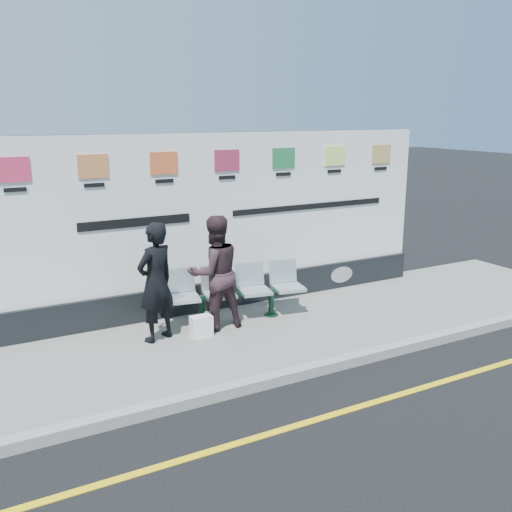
{
  "coord_description": "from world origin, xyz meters",
  "views": [
    {
      "loc": [
        -3.63,
        -4.86,
        3.44
      ],
      "look_at": [
        0.51,
        2.78,
        1.25
      ],
      "focal_mm": 40.0,
      "sensor_mm": 36.0,
      "label": 1
    }
  ],
  "objects": [
    {
      "name": "woman_left",
      "position": [
        -1.1,
        2.9,
        1.02
      ],
      "size": [
        0.77,
        0.66,
        1.8
      ],
      "primitive_type": "imported",
      "rotation": [
        0.0,
        0.0,
        3.56
      ],
      "color": "black",
      "rests_on": "pavement"
    },
    {
      "name": "carrier_bag_white",
      "position": [
        -0.48,
        2.7,
        0.28
      ],
      "size": [
        0.32,
        0.19,
        0.32
      ],
      "primitive_type": "cube",
      "color": "white",
      "rests_on": "pavement"
    },
    {
      "name": "kerb",
      "position": [
        0.0,
        1.0,
        0.07
      ],
      "size": [
        14.0,
        0.18,
        0.14
      ],
      "primitive_type": "cube",
      "color": "gray",
      "rests_on": "ground"
    },
    {
      "name": "pavement",
      "position": [
        0.0,
        2.5,
        0.06
      ],
      "size": [
        14.0,
        3.0,
        0.12
      ],
      "primitive_type": "cube",
      "color": "slate",
      "rests_on": "ground"
    },
    {
      "name": "bench",
      "position": [
        0.34,
        3.11,
        0.36
      ],
      "size": [
        2.34,
        0.99,
        0.49
      ],
      "primitive_type": null,
      "rotation": [
        0.0,
        0.0,
        -0.18
      ],
      "color": "silver",
      "rests_on": "pavement"
    },
    {
      "name": "billboard",
      "position": [
        0.5,
        3.85,
        1.42
      ],
      "size": [
        8.0,
        0.3,
        3.0
      ],
      "color": "black",
      "rests_on": "pavement"
    },
    {
      "name": "yellow_line",
      "position": [
        0.0,
        0.0,
        0.0
      ],
      "size": [
        14.0,
        0.1,
        0.01
      ],
      "primitive_type": "cube",
      "color": "yellow",
      "rests_on": "ground"
    },
    {
      "name": "woman_right",
      "position": [
        -0.13,
        2.94,
        1.02
      ],
      "size": [
        0.89,
        0.7,
        1.81
      ],
      "primitive_type": "imported",
      "rotation": [
        0.0,
        0.0,
        3.16
      ],
      "color": "#332126",
      "rests_on": "pavement"
    },
    {
      "name": "handbag_brown",
      "position": [
        0.05,
        3.16,
        0.71
      ],
      "size": [
        0.29,
        0.19,
        0.21
      ],
      "primitive_type": "cube",
      "rotation": [
        0.0,
        0.0,
        -0.31
      ],
      "color": "black",
      "rests_on": "bench"
    },
    {
      "name": "ground",
      "position": [
        0.0,
        0.0,
        0.0
      ],
      "size": [
        80.0,
        80.0,
        0.0
      ],
      "primitive_type": "plane",
      "color": "black"
    }
  ]
}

